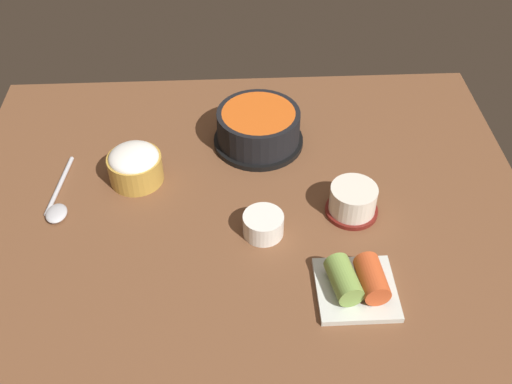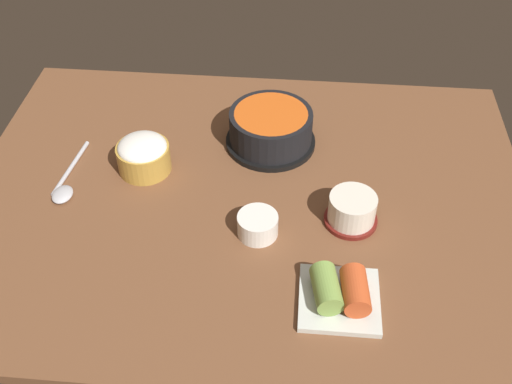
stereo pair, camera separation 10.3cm
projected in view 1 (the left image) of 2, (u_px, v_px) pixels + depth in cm
name	position (u px, v px, depth cm)	size (l,w,h in cm)	color
dining_table	(244.00, 201.00, 107.73)	(100.00, 76.00, 2.00)	brown
stone_pot	(258.00, 128.00, 115.58)	(17.35, 17.35, 7.20)	black
rice_bowl	(135.00, 165.00, 108.06)	(9.71, 9.71, 6.83)	#B78C38
tea_cup_with_saucer	(353.00, 200.00, 102.41)	(9.05, 9.05, 5.51)	maroon
banchan_cup_center	(263.00, 224.00, 99.41)	(6.77, 6.77, 3.82)	white
kimchi_plate	(357.00, 283.00, 90.60)	(12.02, 12.02, 4.98)	silver
spoon	(57.00, 204.00, 104.82)	(4.02, 17.30, 1.35)	#B7B7BC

